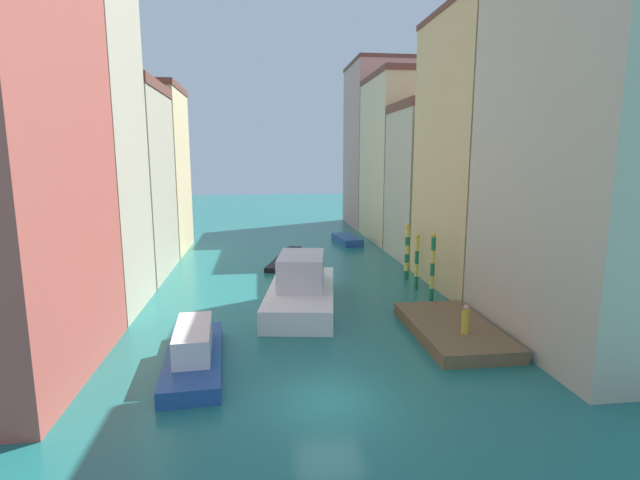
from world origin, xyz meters
name	(u,v)px	position (x,y,z in m)	size (l,w,h in m)	color
ground_plane	(289,261)	(0.00, 24.50, 0.00)	(154.00, 154.00, 0.00)	#1E6B66
building_left_1	(61,116)	(-13.35, 12.65, 11.28)	(7.76, 7.30, 22.53)	#BCB299
building_left_2	(113,181)	(-13.35, 21.31, 7.26)	(7.76, 9.58, 14.50)	#BCB299
building_left_3	(143,170)	(-13.35, 30.92, 7.82)	(7.76, 8.99, 15.62)	beige
building_right_0	(604,140)	(13.35, 4.12, 9.79)	(7.76, 11.43, 19.56)	#BCB299
building_right_1	(491,152)	(13.35, 14.94, 9.34)	(7.76, 10.24, 18.66)	#DBB77A
building_right_2	(438,182)	(13.35, 24.42, 6.87)	(7.76, 8.08, 13.71)	#BCB299
building_right_3	(405,159)	(13.35, 34.44, 8.84)	(7.76, 11.62, 17.66)	beige
building_right_4	(379,146)	(13.35, 45.97, 10.49)	(7.76, 11.14, 20.95)	tan
waterfront_dock	(452,330)	(7.27, 5.83, 0.31)	(3.96, 7.66, 0.62)	brown
person_on_dock	(466,320)	(7.32, 4.49, 1.28)	(0.36, 0.36, 1.44)	gold
mooring_pole_0	(432,267)	(8.30, 11.66, 2.24)	(0.30, 0.30, 4.38)	#197247
mooring_pole_1	(417,261)	(8.25, 14.55, 1.97)	(0.31, 0.31, 3.85)	#197247
mooring_pole_2	(407,251)	(8.39, 17.18, 2.14)	(0.36, 0.36, 4.18)	#197247
vaporetto_white	(302,288)	(0.02, 11.60, 1.14)	(5.35, 10.53, 3.24)	white
gondola_black	(285,258)	(-0.32, 24.85, 0.20)	(3.73, 9.56, 0.39)	black
motorboat_0	(194,351)	(-5.38, 3.78, 0.68)	(2.83, 7.43, 1.84)	#234C93
motorboat_1	(347,240)	(6.72, 32.61, 0.37)	(2.61, 5.40, 0.73)	#234C93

